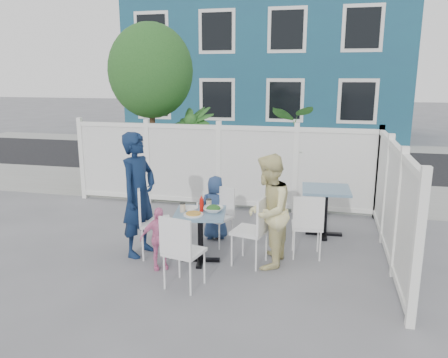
% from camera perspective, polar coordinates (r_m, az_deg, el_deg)
% --- Properties ---
extents(ground, '(80.00, 80.00, 0.00)m').
position_cam_1_polar(ground, '(6.41, -6.76, -9.75)').
color(ground, slate).
extents(near_sidewalk, '(24.00, 2.60, 0.01)m').
position_cam_1_polar(near_sidewalk, '(9.87, 0.73, -1.30)').
color(near_sidewalk, gray).
rests_on(near_sidewalk, ground).
extents(street, '(24.00, 5.00, 0.01)m').
position_cam_1_polar(street, '(13.42, 4.17, 2.60)').
color(street, black).
rests_on(street, ground).
extents(far_sidewalk, '(24.00, 1.60, 0.01)m').
position_cam_1_polar(far_sidewalk, '(16.45, 5.90, 4.56)').
color(far_sidewalk, gray).
rests_on(far_sidewalk, ground).
extents(building, '(11.00, 6.00, 6.00)m').
position_cam_1_polar(building, '(19.70, 5.95, 14.75)').
color(building, navy).
rests_on(building, ground).
extents(fence_back, '(5.86, 0.08, 1.60)m').
position_cam_1_polar(fence_back, '(8.35, -0.66, 1.46)').
color(fence_back, white).
rests_on(fence_back, ground).
extents(fence_right, '(0.08, 3.66, 1.60)m').
position_cam_1_polar(fence_right, '(6.43, 21.11, -3.09)').
color(fence_right, white).
rests_on(fence_right, ground).
extents(tree, '(1.80, 1.62, 3.59)m').
position_cam_1_polar(tree, '(9.56, -9.58, 13.71)').
color(tree, '#382316').
rests_on(tree, ground).
extents(utility_cabinet, '(0.70, 0.51, 1.28)m').
position_cam_1_polar(utility_cabinet, '(10.54, -9.96, 2.98)').
color(utility_cabinet, gold).
rests_on(utility_cabinet, ground).
extents(potted_shrub_a, '(1.44, 1.44, 1.88)m').
position_cam_1_polar(potted_shrub_a, '(9.19, -4.32, 3.50)').
color(potted_shrub_a, '#1B481A').
rests_on(potted_shrub_a, ground).
extents(potted_shrub_b, '(1.99, 1.82, 1.88)m').
position_cam_1_polar(potted_shrub_b, '(8.67, 11.07, 2.73)').
color(potted_shrub_b, '#1B481A').
rests_on(potted_shrub_b, ground).
extents(main_table, '(0.78, 0.78, 0.71)m').
position_cam_1_polar(main_table, '(5.97, -3.11, -5.79)').
color(main_table, '#4D7395').
rests_on(main_table, ground).
extents(spare_table, '(0.77, 0.77, 0.78)m').
position_cam_1_polar(spare_table, '(7.10, 13.12, -2.56)').
color(spare_table, '#4D7395').
rests_on(spare_table, ground).
extents(chair_left, '(0.59, 0.60, 1.01)m').
position_cam_1_polar(chair_left, '(6.24, -9.83, -4.77)').
color(chair_left, white).
rests_on(chair_left, ground).
extents(chair_right, '(0.51, 0.52, 0.96)m').
position_cam_1_polar(chair_right, '(5.86, 4.11, -6.08)').
color(chair_right, white).
rests_on(chair_right, ground).
extents(chair_back, '(0.51, 0.50, 0.86)m').
position_cam_1_polar(chair_back, '(6.62, -0.55, -4.24)').
color(chair_back, white).
rests_on(chair_back, ground).
extents(chair_near, '(0.50, 0.49, 0.92)m').
position_cam_1_polar(chair_near, '(5.22, -5.70, -8.85)').
color(chair_near, white).
rests_on(chair_near, ground).
extents(chair_spare, '(0.46, 0.45, 0.92)m').
position_cam_1_polar(chair_spare, '(6.17, 10.85, -5.50)').
color(chair_spare, white).
rests_on(chair_spare, ground).
extents(man, '(0.55, 0.72, 1.76)m').
position_cam_1_polar(man, '(6.24, -11.10, -2.00)').
color(man, '#0E1E3D').
rests_on(man, ground).
extents(woman, '(0.63, 0.78, 1.52)m').
position_cam_1_polar(woman, '(5.80, 5.77, -4.22)').
color(woman, '#E0CB4D').
rests_on(woman, ground).
extents(boy, '(0.56, 0.44, 1.00)m').
position_cam_1_polar(boy, '(6.82, -1.12, -3.74)').
color(boy, navy).
rests_on(boy, ground).
extents(toddler, '(0.53, 0.42, 0.84)m').
position_cam_1_polar(toddler, '(5.85, -8.51, -7.66)').
color(toddler, pink).
rests_on(toddler, ground).
extents(plate_main, '(0.26, 0.26, 0.02)m').
position_cam_1_polar(plate_main, '(5.79, -4.01, -4.66)').
color(plate_main, white).
rests_on(plate_main, main_table).
extents(plate_side, '(0.24, 0.24, 0.02)m').
position_cam_1_polar(plate_side, '(6.08, -4.53, -3.77)').
color(plate_side, white).
rests_on(plate_side, main_table).
extents(salad_bowl, '(0.26, 0.26, 0.06)m').
position_cam_1_polar(salad_bowl, '(5.91, -1.39, -4.01)').
color(salad_bowl, white).
rests_on(salad_bowl, main_table).
extents(coffee_cup_a, '(0.08, 0.08, 0.11)m').
position_cam_1_polar(coffee_cup_a, '(5.92, -5.42, -3.76)').
color(coffee_cup_a, beige).
rests_on(coffee_cup_a, main_table).
extents(coffee_cup_b, '(0.08, 0.08, 0.11)m').
position_cam_1_polar(coffee_cup_b, '(6.08, -2.01, -3.25)').
color(coffee_cup_b, beige).
rests_on(coffee_cup_b, main_table).
extents(ketchup_bottle, '(0.05, 0.05, 0.17)m').
position_cam_1_polar(ketchup_bottle, '(5.92, -2.95, -3.41)').
color(ketchup_bottle, red).
rests_on(ketchup_bottle, main_table).
extents(salt_shaker, '(0.03, 0.03, 0.06)m').
position_cam_1_polar(salt_shaker, '(6.13, -3.48, -3.38)').
color(salt_shaker, white).
rests_on(salt_shaker, main_table).
extents(pepper_shaker, '(0.03, 0.03, 0.07)m').
position_cam_1_polar(pepper_shaker, '(6.16, -2.76, -3.23)').
color(pepper_shaker, black).
rests_on(pepper_shaker, main_table).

